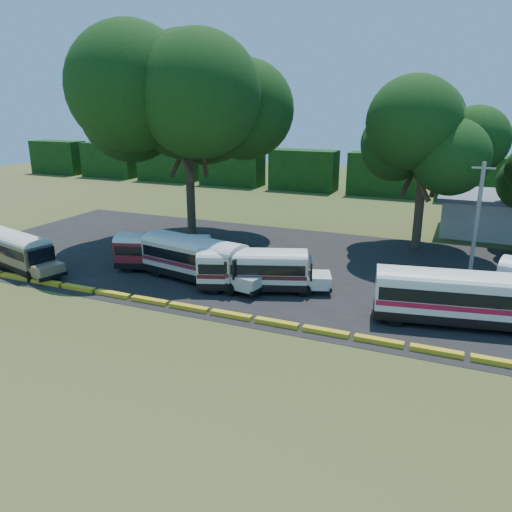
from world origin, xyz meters
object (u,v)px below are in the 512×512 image
at_px(bus_red, 165,250).
at_px(bus_beige, 16,248).
at_px(bus_cream_west, 197,257).
at_px(bus_white_red, 451,294).
at_px(tree_west, 187,96).

bearing_deg(bus_red, bus_beige, -174.59).
height_order(bus_red, bus_cream_west, bus_cream_west).
relative_size(bus_beige, bus_red, 1.03).
bearing_deg(bus_white_red, bus_red, 164.56).
distance_m(bus_beige, bus_red, 11.79).
height_order(bus_beige, bus_white_red, bus_white_red).
bearing_deg(bus_cream_west, bus_beige, -156.53).
relative_size(bus_white_red, tree_west, 0.55).
distance_m(bus_red, tree_west, 14.59).
relative_size(bus_red, tree_west, 0.49).
xyz_separation_m(bus_beige, bus_red, (10.93, 4.43, -0.05)).
height_order(bus_cream_west, tree_west, tree_west).
bearing_deg(bus_cream_west, bus_red, 171.79).
distance_m(bus_beige, bus_cream_west, 14.77).
bearing_deg(tree_west, bus_cream_west, -58.13).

